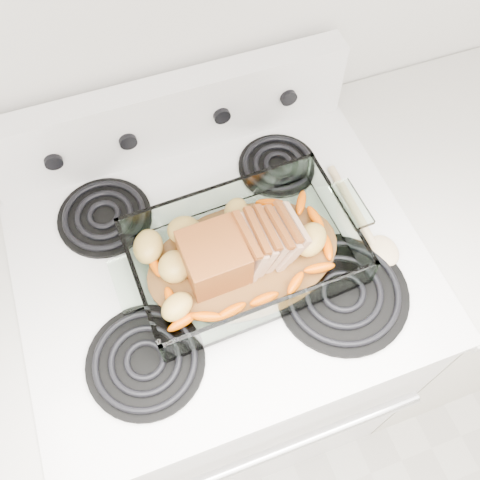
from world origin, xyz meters
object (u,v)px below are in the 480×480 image
object	(u,v)px
baking_dish	(244,256)
pork_roast	(232,252)
counter_right	(438,262)
electric_range	(224,334)

from	to	relation	value
baking_dish	pork_roast	distance (m)	0.04
counter_right	pork_roast	bearing A→B (deg)	-176.96
electric_range	baking_dish	world-z (taller)	electric_range
electric_range	pork_roast	size ratio (longest dim) A/B	4.85
baking_dish	pork_roast	xyz separation A→B (m)	(-0.02, 0.00, 0.03)
counter_right	pork_roast	world-z (taller)	pork_roast
counter_right	baking_dish	size ratio (longest dim) A/B	2.27
baking_dish	pork_roast	bearing A→B (deg)	177.76
counter_right	baking_dish	distance (m)	0.80
baking_dish	pork_roast	size ratio (longest dim) A/B	1.78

